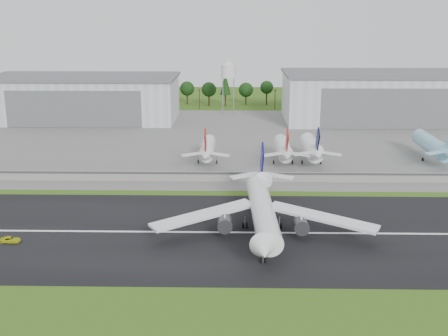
{
  "coord_description": "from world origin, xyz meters",
  "views": [
    {
      "loc": [
        -1.19,
        -125.17,
        55.24
      ],
      "look_at": [
        -4.48,
        40.0,
        9.0
      ],
      "focal_mm": 45.0,
      "sensor_mm": 36.0,
      "label": 1
    }
  ],
  "objects_px": {
    "parked_jet_navy": "(312,149)",
    "ground_vehicle": "(10,240)",
    "parked_jet_red_b": "(284,149)",
    "parked_jet_red_a": "(207,149)",
    "main_airliner": "(262,216)",
    "parked_jet_skyblue": "(435,146)"
  },
  "relations": [
    {
      "from": "parked_jet_skyblue",
      "to": "parked_jet_red_b",
      "type": "bearing_deg",
      "value": -174.95
    },
    {
      "from": "ground_vehicle",
      "to": "parked_jet_red_a",
      "type": "height_order",
      "value": "parked_jet_red_a"
    },
    {
      "from": "parked_jet_navy",
      "to": "main_airliner",
      "type": "bearing_deg",
      "value": -107.81
    },
    {
      "from": "ground_vehicle",
      "to": "parked_jet_skyblue",
      "type": "xyz_separation_m",
      "value": [
        130.64,
        79.17,
        5.51
      ]
    },
    {
      "from": "parked_jet_red_a",
      "to": "parked_jet_red_b",
      "type": "distance_m",
      "value": 28.33
    },
    {
      "from": "main_airliner",
      "to": "parked_jet_navy",
      "type": "xyz_separation_m",
      "value": [
        21.53,
        67.03,
        1.5
      ]
    },
    {
      "from": "parked_jet_navy",
      "to": "parked_jet_red_b",
      "type": "bearing_deg",
      "value": -179.73
    },
    {
      "from": "main_airliner",
      "to": "ground_vehicle",
      "type": "relative_size",
      "value": 11.45
    },
    {
      "from": "ground_vehicle",
      "to": "parked_jet_red_b",
      "type": "bearing_deg",
      "value": -40.15
    },
    {
      "from": "main_airliner",
      "to": "parked_jet_red_a",
      "type": "distance_m",
      "value": 69.18
    },
    {
      "from": "parked_jet_red_b",
      "to": "parked_jet_navy",
      "type": "bearing_deg",
      "value": 0.27
    },
    {
      "from": "parked_jet_red_b",
      "to": "parked_jet_skyblue",
      "type": "height_order",
      "value": "parked_jet_skyblue"
    },
    {
      "from": "parked_jet_navy",
      "to": "ground_vehicle",
      "type": "bearing_deg",
      "value": -138.6
    },
    {
      "from": "main_airliner",
      "to": "ground_vehicle",
      "type": "height_order",
      "value": "main_airliner"
    },
    {
      "from": "parked_jet_red_a",
      "to": "parked_jet_navy",
      "type": "xyz_separation_m",
      "value": [
        38.91,
        0.07,
        0.46
      ]
    },
    {
      "from": "parked_jet_red_b",
      "to": "parked_jet_navy",
      "type": "height_order",
      "value": "parked_jet_navy"
    },
    {
      "from": "ground_vehicle",
      "to": "parked_jet_red_b",
      "type": "relative_size",
      "value": 0.17
    },
    {
      "from": "parked_jet_red_b",
      "to": "parked_jet_navy",
      "type": "xyz_separation_m",
      "value": [
        10.59,
        0.05,
        0.34
      ]
    },
    {
      "from": "parked_jet_red_b",
      "to": "parked_jet_navy",
      "type": "distance_m",
      "value": 10.59
    },
    {
      "from": "parked_jet_navy",
      "to": "parked_jet_skyblue",
      "type": "height_order",
      "value": "parked_jet_navy"
    },
    {
      "from": "parked_jet_red_a",
      "to": "parked_jet_navy",
      "type": "distance_m",
      "value": 38.91
    },
    {
      "from": "parked_jet_navy",
      "to": "parked_jet_skyblue",
      "type": "relative_size",
      "value": 0.84
    }
  ]
}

